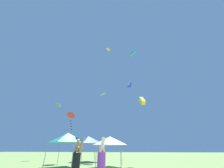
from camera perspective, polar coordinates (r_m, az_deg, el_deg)
name	(u,v)px	position (r m, az deg, el deg)	size (l,w,h in m)	color
person_flyer_black	(76,163)	(6.85, -15.46, -30.55)	(0.56, 0.41, 2.12)	#2D2D38
person_watcher_purple	(101,163)	(6.49, -4.69, -31.34)	(0.35, 0.68, 2.15)	#2D2D38
canopy_tent_teal	(67,138)	(15.88, -19.02, -21.36)	(2.97, 2.97, 3.18)	#9E9EA3
canopy_tent_blue	(88,140)	(21.04, -10.44, -22.95)	(3.06, 3.06, 3.27)	#9E9EA3
canopy_tent_white	(110,141)	(15.28, -0.97, -23.61)	(2.64, 2.64, 2.83)	#9E9EA3
kite_yellow_box	(142,101)	(17.46, 13.12, -7.17)	(0.76, 1.30, 1.25)	yellow
kite_blue_box	(129,85)	(22.48, 7.56, -0.41)	(0.89, 1.18, 1.25)	blue
kite_yellow_delta	(108,49)	(34.44, -1.70, 14.99)	(1.10, 1.13, 1.90)	yellow
kite_lime_diamond	(103,94)	(24.15, -3.84, -4.33)	(1.63, 1.59, 0.83)	#75D138
kite_red_delta	(71,115)	(21.18, -17.55, -13.00)	(1.46, 1.35, 2.60)	red
kite_lime_box	(58,105)	(29.57, -22.49, -8.45)	(1.02, 0.43, 0.89)	#75D138
kite_cyan_box	(132,53)	(28.42, 8.90, 13.18)	(1.19, 0.76, 1.01)	#2DB7CC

